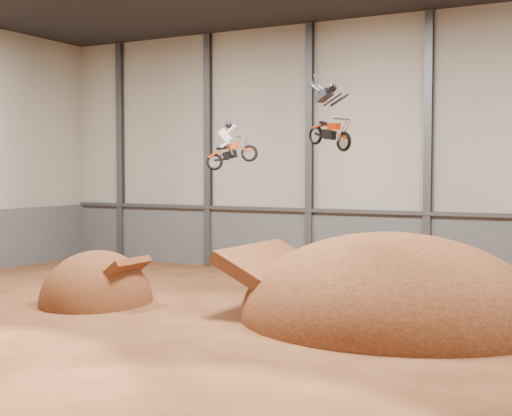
{
  "coord_description": "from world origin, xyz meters",
  "views": [
    {
      "loc": [
        12.74,
        -21.9,
        5.76
      ],
      "look_at": [
        -1.0,
        4.0,
        4.22
      ],
      "focal_mm": 50.0,
      "sensor_mm": 36.0,
      "label": 1
    }
  ],
  "objects_px": {
    "takeoff_ramp": "(97,303)",
    "fmx_rider_b": "(328,113)",
    "landing_ramp": "(391,321)",
    "fmx_rider_a": "(234,142)"
  },
  "relations": [
    {
      "from": "takeoff_ramp",
      "to": "landing_ramp",
      "type": "relative_size",
      "value": 0.45
    },
    {
      "from": "fmx_rider_a",
      "to": "fmx_rider_b",
      "type": "relative_size",
      "value": 0.8
    },
    {
      "from": "takeoff_ramp",
      "to": "fmx_rider_b",
      "type": "bearing_deg",
      "value": -2.51
    },
    {
      "from": "takeoff_ramp",
      "to": "fmx_rider_b",
      "type": "distance_m",
      "value": 13.5
    },
    {
      "from": "takeoff_ramp",
      "to": "fmx_rider_a",
      "type": "distance_m",
      "value": 9.22
    },
    {
      "from": "landing_ramp",
      "to": "fmx_rider_b",
      "type": "relative_size",
      "value": 4.11
    },
    {
      "from": "fmx_rider_a",
      "to": "fmx_rider_b",
      "type": "xyz_separation_m",
      "value": [
        5.79,
        -3.44,
        0.79
      ]
    },
    {
      "from": "takeoff_ramp",
      "to": "landing_ramp",
      "type": "bearing_deg",
      "value": 10.32
    },
    {
      "from": "landing_ramp",
      "to": "fmx_rider_b",
      "type": "bearing_deg",
      "value": -118.28
    },
    {
      "from": "takeoff_ramp",
      "to": "fmx_rider_b",
      "type": "height_order",
      "value": "fmx_rider_b"
    }
  ]
}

